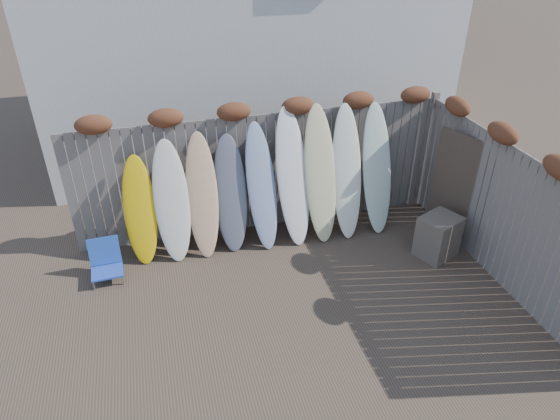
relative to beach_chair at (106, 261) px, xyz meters
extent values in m
plane|color=#493A2D|center=(2.53, -1.63, -0.27)|extent=(80.00, 80.00, 0.00)
cube|color=slate|center=(2.53, 0.77, 0.73)|extent=(6.00, 0.10, 2.00)
cube|color=slate|center=(5.53, 0.77, 0.78)|extent=(0.10, 0.10, 2.10)
ellipsoid|color=brown|center=(0.13, 0.73, 1.83)|extent=(0.52, 0.28, 0.28)
ellipsoid|color=brown|center=(1.13, 0.73, 1.83)|extent=(0.52, 0.28, 0.28)
ellipsoid|color=brown|center=(2.13, 0.73, 1.83)|extent=(0.52, 0.28, 0.28)
ellipsoid|color=brown|center=(3.13, 0.73, 1.83)|extent=(0.52, 0.28, 0.28)
ellipsoid|color=brown|center=(4.13, 0.73, 1.83)|extent=(0.52, 0.28, 0.28)
ellipsoid|color=brown|center=(5.13, 0.73, 1.83)|extent=(0.52, 0.28, 0.28)
cube|color=slate|center=(5.53, -1.43, 0.73)|extent=(0.10, 4.40, 2.00)
ellipsoid|color=brown|center=(5.49, -1.03, 1.83)|extent=(0.28, 0.56, 0.28)
ellipsoid|color=brown|center=(5.49, 0.07, 1.83)|extent=(0.28, 0.56, 0.28)
cube|color=silver|center=(3.03, 4.87, 2.73)|extent=(8.00, 5.00, 6.00)
cube|color=blue|center=(0.01, -0.11, -0.11)|extent=(0.46, 0.41, 0.03)
cube|color=#224BAB|center=(-0.01, 0.11, 0.11)|extent=(0.45, 0.16, 0.41)
cylinder|color=#A2A2A9|center=(-0.19, -0.28, -0.19)|extent=(0.02, 0.02, 0.17)
cylinder|color=#B1B2B8|center=(-0.21, 0.05, -0.19)|extent=(0.02, 0.02, 0.17)
cylinder|color=#AEADB5|center=(0.22, -0.26, -0.19)|extent=(0.02, 0.02, 0.17)
cylinder|color=#A3A4AB|center=(0.20, 0.07, -0.19)|extent=(0.02, 0.02, 0.17)
cube|color=#6F5953|center=(4.98, -0.79, 0.06)|extent=(0.73, 0.68, 0.68)
cube|color=#4B402E|center=(5.49, -0.52, 0.63)|extent=(0.49, 1.14, 1.80)
ellipsoid|color=yellow|center=(0.58, 0.39, 0.54)|extent=(0.53, 0.63, 1.63)
ellipsoid|color=silver|center=(1.06, 0.36, 0.64)|extent=(0.54, 0.67, 1.83)
ellipsoid|color=#FAB98C|center=(1.52, 0.36, 0.67)|extent=(0.54, 0.72, 1.89)
ellipsoid|color=slate|center=(1.96, 0.39, 0.63)|extent=(0.56, 0.69, 1.80)
ellipsoid|color=#8296B8|center=(2.44, 0.33, 0.71)|extent=(0.53, 0.74, 1.97)
ellipsoid|color=white|center=(2.95, 0.34, 0.80)|extent=(0.58, 0.80, 2.15)
ellipsoid|color=beige|center=(3.40, 0.32, 0.80)|extent=(0.52, 0.76, 2.15)
ellipsoid|color=white|center=(3.85, 0.31, 0.78)|extent=(0.53, 0.78, 2.12)
ellipsoid|color=silver|center=(4.38, 0.32, 0.77)|extent=(0.50, 0.74, 2.09)
camera|label=1|loc=(0.94, -6.31, 4.44)|focal=32.00mm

